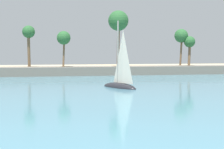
% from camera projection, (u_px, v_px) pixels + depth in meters
% --- Properties ---
extents(sea, '(220.00, 101.47, 0.06)m').
position_uv_depth(sea, '(45.00, 80.00, 62.72)').
color(sea, teal).
rests_on(sea, ground).
extents(palm_headland, '(108.44, 6.06, 13.05)m').
position_uv_depth(palm_headland, '(62.00, 62.00, 73.70)').
color(palm_headland, slate).
rests_on(palm_headland, ground).
extents(sailboat_toward_headland, '(4.52, 6.80, 9.54)m').
position_uv_depth(sailboat_toward_headland, '(120.00, 81.00, 49.24)').
color(sailboat_toward_headland, black).
rests_on(sailboat_toward_headland, sea).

